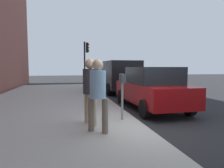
{
  "coord_description": "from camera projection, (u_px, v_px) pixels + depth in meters",
  "views": [
    {
      "loc": [
        -5.18,
        2.1,
        1.74
      ],
      "look_at": [
        0.78,
        0.72,
        1.23
      ],
      "focal_mm": 31.3,
      "sensor_mm": 36.0,
      "label": 1
    }
  ],
  "objects": [
    {
      "name": "ground_plane",
      "position": [
        142.0,
        128.0,
        5.64
      ],
      "size": [
        80.0,
        80.0,
        0.0
      ],
      "primitive_type": "plane",
      "color": "#232326",
      "rests_on": "ground"
    },
    {
      "name": "sidewalk_slab",
      "position": [
        32.0,
        133.0,
        4.96
      ],
      "size": [
        28.0,
        6.0,
        0.15
      ],
      "primitive_type": "cube",
      "color": "#A8A59E",
      "rests_on": "ground_plane"
    },
    {
      "name": "parking_meter",
      "position": [
        122.0,
        87.0,
        5.9
      ],
      "size": [
        0.36,
        0.12,
        1.41
      ],
      "color": "gray",
      "rests_on": "sidewalk_slab"
    },
    {
      "name": "pedestrian_at_meter",
      "position": [
        90.0,
        86.0,
        5.41
      ],
      "size": [
        0.52,
        0.4,
        1.83
      ],
      "rotation": [
        0.0,
        0.0,
        -1.19
      ],
      "color": "tan",
      "rests_on": "sidewalk_slab"
    },
    {
      "name": "pedestrian_bystander",
      "position": [
        98.0,
        89.0,
        4.75
      ],
      "size": [
        0.4,
        0.46,
        1.8
      ],
      "rotation": [
        0.0,
        0.0,
        -0.68
      ],
      "color": "#726656",
      "rests_on": "sidewalk_slab"
    },
    {
      "name": "parked_sedan_near",
      "position": [
        151.0,
        88.0,
        8.17
      ],
      "size": [
        4.42,
        2.0,
        1.77
      ],
      "color": "maroon",
      "rests_on": "ground_plane"
    },
    {
      "name": "parked_van_far",
      "position": [
        116.0,
        74.0,
        14.02
      ],
      "size": [
        5.25,
        2.23,
        2.18
      ],
      "color": "black",
      "rests_on": "ground_plane"
    },
    {
      "name": "traffic_signal",
      "position": [
        86.0,
        57.0,
        15.17
      ],
      "size": [
        0.24,
        0.44,
        3.6
      ],
      "color": "black",
      "rests_on": "sidewalk_slab"
    }
  ]
}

